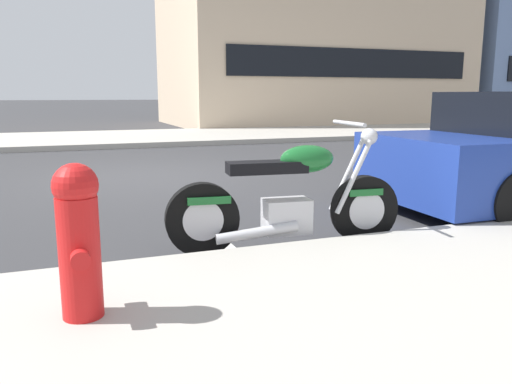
# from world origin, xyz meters

# --- Properties ---
(ground_plane) EXTENTS (260.00, 260.00, 0.00)m
(ground_plane) POSITION_xyz_m (0.00, 0.00, 0.00)
(ground_plane) COLOR #333335
(sidewalk_far_curb) EXTENTS (120.00, 5.00, 0.14)m
(sidewalk_far_curb) POSITION_xyz_m (12.00, 7.14, 0.07)
(sidewalk_far_curb) COLOR #ADA89E
(sidewalk_far_curb) RESTS_ON ground
(parking_stall_stripe) EXTENTS (0.12, 2.20, 0.01)m
(parking_stall_stripe) POSITION_xyz_m (0.00, -4.04, 0.00)
(parking_stall_stripe) COLOR silver
(parking_stall_stripe) RESTS_ON ground
(parked_motorcycle) EXTENTS (2.10, 0.62, 1.11)m
(parked_motorcycle) POSITION_xyz_m (0.49, -4.49, 0.42)
(parked_motorcycle) COLOR black
(parked_motorcycle) RESTS_ON ground
(fire_hydrant) EXTENTS (0.24, 0.36, 0.85)m
(fire_hydrant) POSITION_xyz_m (-1.27, -5.65, 0.59)
(fire_hydrant) COLOR red
(fire_hydrant) RESTS_ON sidewalk_near_curb
(townhouse_behind_pole) EXTENTS (9.86, 10.62, 11.19)m
(townhouse_behind_pole) POSITION_xyz_m (21.50, 14.71, 5.60)
(townhouse_behind_pole) COLOR #6B84B2
(townhouse_behind_pole) RESTS_ON ground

